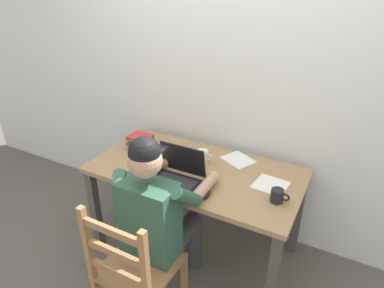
# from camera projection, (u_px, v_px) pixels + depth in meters

# --- Properties ---
(ground_plane) EXTENTS (8.00, 8.00, 0.00)m
(ground_plane) POSITION_uv_depth(u_px,v_px,m) (195.00, 247.00, 2.70)
(ground_plane) COLOR #56514C
(back_wall) EXTENTS (6.00, 0.04, 2.60)m
(back_wall) POSITION_uv_depth(u_px,v_px,m) (225.00, 76.00, 2.49)
(back_wall) COLOR silver
(back_wall) RESTS_ON ground
(desk) EXTENTS (1.49, 0.78, 0.74)m
(desk) POSITION_uv_depth(u_px,v_px,m) (196.00, 180.00, 2.41)
(desk) COLOR #9E7A51
(desk) RESTS_ON ground
(seated_person) EXTENTS (0.50, 0.60, 1.23)m
(seated_person) POSITION_uv_depth(u_px,v_px,m) (159.00, 212.00, 2.04)
(seated_person) COLOR #2D5642
(seated_person) RESTS_ON ground
(wooden_chair) EXTENTS (0.42, 0.42, 0.92)m
(wooden_chair) POSITION_uv_depth(u_px,v_px,m) (134.00, 270.00, 1.92)
(wooden_chair) COLOR olive
(wooden_chair) RESTS_ON ground
(laptop) EXTENTS (0.33, 0.27, 0.23)m
(laptop) POSITION_uv_depth(u_px,v_px,m) (177.00, 174.00, 2.21)
(laptop) COLOR black
(laptop) RESTS_ON desk
(computer_mouse) EXTENTS (0.06, 0.10, 0.03)m
(computer_mouse) POSITION_uv_depth(u_px,v_px,m) (205.00, 194.00, 2.07)
(computer_mouse) COLOR black
(computer_mouse) RESTS_ON desk
(coffee_mug_white) EXTENTS (0.12, 0.08, 0.10)m
(coffee_mug_white) POSITION_uv_depth(u_px,v_px,m) (203.00, 156.00, 2.44)
(coffee_mug_white) COLOR silver
(coffee_mug_white) RESTS_ON desk
(coffee_mug_dark) EXTENTS (0.12, 0.08, 0.09)m
(coffee_mug_dark) POSITION_uv_depth(u_px,v_px,m) (278.00, 196.00, 2.01)
(coffee_mug_dark) COLOR black
(coffee_mug_dark) RESTS_ON desk
(book_stack_main) EXTENTS (0.20, 0.15, 0.11)m
(book_stack_main) POSITION_uv_depth(u_px,v_px,m) (141.00, 142.00, 2.63)
(book_stack_main) COLOR #BC332D
(book_stack_main) RESTS_ON desk
(paper_pile_near_laptop) EXTENTS (0.23, 0.22, 0.01)m
(paper_pile_near_laptop) POSITION_uv_depth(u_px,v_px,m) (271.00, 185.00, 2.17)
(paper_pile_near_laptop) COLOR white
(paper_pile_near_laptop) RESTS_ON desk
(paper_pile_back_corner) EXTENTS (0.28, 0.26, 0.01)m
(paper_pile_back_corner) POSITION_uv_depth(u_px,v_px,m) (238.00, 160.00, 2.48)
(paper_pile_back_corner) COLOR white
(paper_pile_back_corner) RESTS_ON desk
(landscape_photo_print) EXTENTS (0.13, 0.10, 0.00)m
(landscape_photo_print) POSITION_uv_depth(u_px,v_px,m) (177.00, 154.00, 2.56)
(landscape_photo_print) COLOR gold
(landscape_photo_print) RESTS_ON desk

